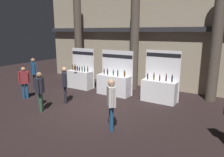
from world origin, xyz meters
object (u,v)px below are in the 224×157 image
at_px(visitor_1, 34,71).
at_px(visitor_4, 24,80).
at_px(exhibitor_booth_0, 80,78).
at_px(visitor_5, 40,88).
at_px(visitor_0, 111,100).
at_px(trash_bin, 39,97).
at_px(visitor_3, 65,82).
at_px(exhibitor_booth_1, 114,83).
at_px(exhibitor_booth_2, 159,89).

xyz_separation_m(visitor_1, visitor_4, (1.01, -1.35, -0.15)).
bearing_deg(exhibitor_booth_0, visitor_4, -108.75).
relative_size(visitor_4, visitor_5, 0.95).
relative_size(exhibitor_booth_0, visitor_0, 1.30).
relative_size(trash_bin, visitor_5, 0.42).
distance_m(visitor_0, visitor_4, 5.49).
bearing_deg(visitor_3, visitor_1, -146.52).
relative_size(visitor_0, visitor_3, 1.05).
distance_m(visitor_0, visitor_1, 6.76).
bearing_deg(exhibitor_booth_1, visitor_5, -110.04).
xyz_separation_m(visitor_3, visitor_5, (-0.11, -1.29, -0.02)).
bearing_deg(visitor_0, trash_bin, -139.94).
distance_m(exhibitor_booth_2, visitor_0, 3.75).
bearing_deg(exhibitor_booth_2, visitor_1, -165.77).
relative_size(exhibitor_booth_1, visitor_1, 1.28).
relative_size(visitor_0, visitor_1, 0.99).
xyz_separation_m(trash_bin, visitor_3, (0.86, 0.79, 0.67)).
distance_m(trash_bin, visitor_0, 4.21).
bearing_deg(trash_bin, visitor_0, -5.49).
bearing_deg(visitor_0, exhibitor_booth_0, -173.53).
xyz_separation_m(exhibitor_booth_1, trash_bin, (-2.07, -3.13, -0.26)).
distance_m(exhibitor_booth_1, trash_bin, 3.76).
height_order(exhibitor_booth_1, visitor_0, exhibitor_booth_1).
relative_size(visitor_3, visitor_4, 1.07).
distance_m(exhibitor_booth_0, trash_bin, 3.23).
height_order(trash_bin, visitor_3, visitor_3).
bearing_deg(exhibitor_booth_2, visitor_5, -134.35).
distance_m(exhibitor_booth_1, visitor_4, 4.48).
xyz_separation_m(exhibitor_booth_2, visitor_4, (-5.79, -3.08, 0.32)).
bearing_deg(visitor_0, visitor_1, -151.45).
xyz_separation_m(exhibitor_booth_2, visitor_1, (-6.81, -1.73, 0.47)).
bearing_deg(exhibitor_booth_0, visitor_5, -74.12).
height_order(exhibitor_booth_2, visitor_4, exhibitor_booth_2).
distance_m(exhibitor_booth_1, visitor_0, 4.11).
height_order(visitor_0, visitor_1, visitor_1).
height_order(exhibitor_booth_0, trash_bin, exhibitor_booth_0).
bearing_deg(visitor_5, visitor_3, -38.48).
distance_m(trash_bin, visitor_3, 1.34).
xyz_separation_m(visitor_0, visitor_3, (-3.27, 1.18, -0.04)).
bearing_deg(exhibitor_booth_2, exhibitor_booth_1, -175.70).
xyz_separation_m(exhibitor_booth_1, visitor_3, (-1.21, -2.34, 0.41)).
relative_size(visitor_0, visitor_5, 1.07).
distance_m(visitor_1, visitor_3, 3.29).
bearing_deg(visitor_4, trash_bin, 108.83).
bearing_deg(visitor_5, visitor_4, 37.23).
bearing_deg(visitor_5, exhibitor_booth_2, -77.75).
bearing_deg(exhibitor_booth_1, visitor_3, -117.34).
height_order(exhibitor_booth_0, visitor_3, exhibitor_booth_0).
bearing_deg(visitor_0, visitor_5, -132.68).
distance_m(exhibitor_booth_2, trash_bin, 5.57).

